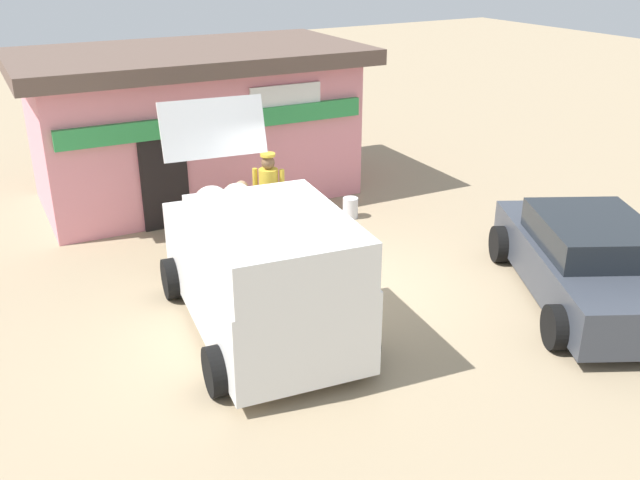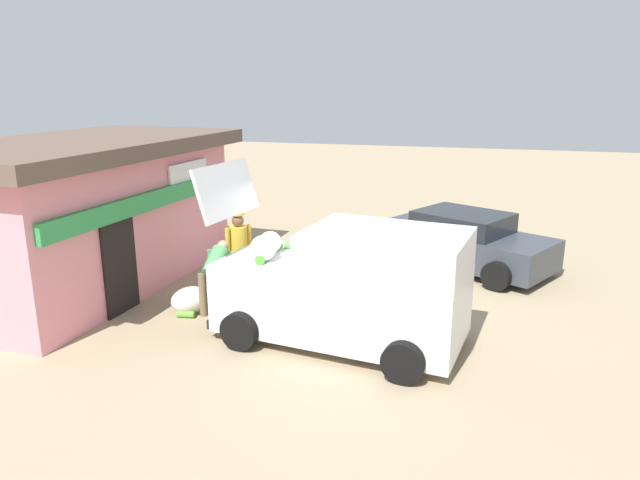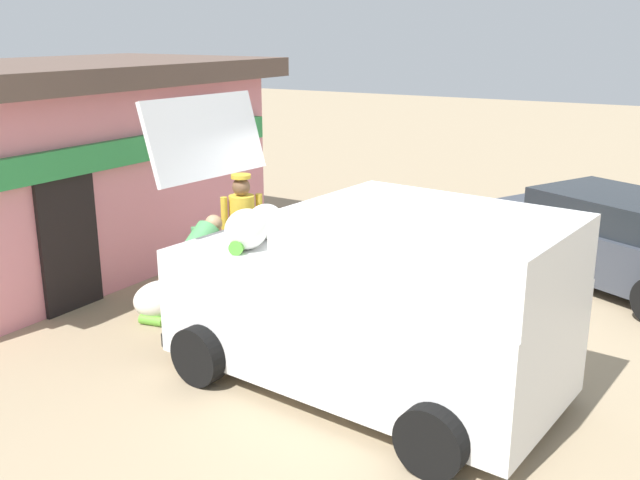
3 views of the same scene
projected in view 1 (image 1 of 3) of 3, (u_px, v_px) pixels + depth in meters
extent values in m
plane|color=#9E896B|center=(342.00, 287.00, 11.33)|extent=(60.00, 60.00, 0.00)
cube|color=pink|center=(195.00, 131.00, 14.88)|extent=(6.51, 3.50, 2.80)
cube|color=green|center=(220.00, 122.00, 13.31)|extent=(6.04, 0.42, 0.36)
cube|color=black|center=(164.00, 179.00, 13.24)|extent=(0.90, 0.10, 2.00)
cube|color=white|center=(286.00, 100.00, 13.80)|extent=(1.50, 0.13, 0.60)
cube|color=brown|center=(189.00, 56.00, 14.26)|extent=(7.22, 4.21, 0.31)
cube|color=white|center=(258.00, 279.00, 9.92)|extent=(2.38, 4.23, 1.16)
cube|color=white|center=(274.00, 240.00, 8.91)|extent=(2.10, 2.71, 0.64)
cube|color=black|center=(309.00, 282.00, 7.91)|extent=(1.58, 0.29, 0.49)
cube|color=white|center=(213.00, 128.00, 11.07)|extent=(1.70, 0.54, 0.91)
ellipsoid|color=silver|center=(237.00, 196.00, 10.83)|extent=(0.47, 0.39, 0.39)
ellipsoid|color=silver|center=(211.00, 200.00, 10.58)|extent=(0.52, 0.43, 0.43)
cylinder|color=#548D44|center=(253.00, 200.00, 11.03)|extent=(0.20, 0.32, 0.12)
cylinder|color=#52AA35|center=(202.00, 210.00, 10.56)|extent=(0.28, 0.24, 0.15)
cylinder|color=#4D9F3E|center=(266.00, 205.00, 10.83)|extent=(0.17, 0.27, 0.13)
cube|color=black|center=(222.00, 255.00, 11.85)|extent=(1.76, 0.32, 0.16)
cube|color=red|center=(177.00, 231.00, 11.39)|extent=(0.15, 0.08, 0.20)
cube|color=red|center=(262.00, 218.00, 11.89)|extent=(0.15, 0.08, 0.20)
cylinder|color=black|center=(216.00, 371.00, 8.58)|extent=(0.30, 0.66, 0.64)
cylinder|color=black|center=(363.00, 338.00, 9.28)|extent=(0.30, 0.66, 0.64)
cylinder|color=black|center=(171.00, 278.00, 10.90)|extent=(0.30, 0.66, 0.64)
cylinder|color=black|center=(292.00, 258.00, 11.60)|extent=(0.30, 0.66, 0.64)
cube|color=#383D47|center=(587.00, 268.00, 10.79)|extent=(3.49, 4.48, 0.69)
cube|color=#1E2328|center=(593.00, 233.00, 10.56)|extent=(2.30, 2.48, 0.45)
cylinder|color=black|center=(608.00, 242.00, 12.19)|extent=(0.49, 0.66, 0.63)
cylinder|color=black|center=(500.00, 244.00, 12.13)|extent=(0.49, 0.66, 0.63)
cylinder|color=black|center=(556.00, 327.00, 9.55)|extent=(0.49, 0.66, 0.63)
cylinder|color=#726047|center=(279.00, 226.00, 12.58)|extent=(0.15, 0.15, 0.87)
cylinder|color=#726047|center=(261.00, 225.00, 12.62)|extent=(0.15, 0.15, 0.87)
cylinder|color=gold|center=(269.00, 186.00, 12.30)|extent=(0.48, 0.48, 0.62)
sphere|color=brown|center=(268.00, 162.00, 12.13)|extent=(0.24, 0.24, 0.24)
cylinder|color=gold|center=(268.00, 155.00, 12.08)|extent=(0.26, 0.26, 0.05)
cylinder|color=gold|center=(282.00, 186.00, 12.27)|extent=(0.09, 0.09, 0.59)
cylinder|color=gold|center=(255.00, 184.00, 12.33)|extent=(0.09, 0.09, 0.59)
cylinder|color=#726047|center=(209.00, 232.00, 12.36)|extent=(0.15, 0.15, 0.83)
cylinder|color=#726047|center=(217.00, 239.00, 12.08)|extent=(0.15, 0.15, 0.83)
cylinder|color=#4C9959|center=(224.00, 202.00, 12.10)|extent=(0.68, 0.34, 0.61)
sphere|color=tan|center=(242.00, 187.00, 12.17)|extent=(0.22, 0.22, 0.22)
cylinder|color=#4C9959|center=(232.00, 202.00, 12.45)|extent=(0.09, 0.09, 0.56)
cylinder|color=#4C9959|center=(243.00, 210.00, 12.07)|extent=(0.09, 0.09, 0.56)
ellipsoid|color=silver|center=(208.00, 234.00, 12.71)|extent=(0.95, 0.91, 0.49)
cylinder|color=#56A043|center=(216.00, 245.00, 12.67)|extent=(0.28, 0.36, 0.15)
cylinder|color=#60AE35|center=(195.00, 247.00, 12.63)|extent=(0.18, 0.34, 0.13)
cylinder|color=olive|center=(214.00, 235.00, 13.10)|extent=(0.17, 0.28, 0.15)
cylinder|color=#61A138|center=(200.00, 247.00, 12.66)|extent=(0.26, 0.22, 0.12)
cylinder|color=#6A9E33|center=(216.00, 245.00, 12.70)|extent=(0.34, 0.18, 0.15)
cylinder|color=silver|center=(350.00, 208.00, 14.05)|extent=(0.31, 0.31, 0.41)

